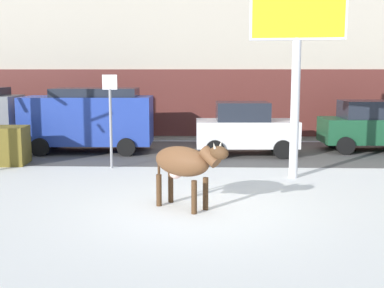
{
  "coord_description": "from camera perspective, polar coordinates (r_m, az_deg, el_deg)",
  "views": [
    {
      "loc": [
        0.27,
        -9.88,
        2.92
      ],
      "look_at": [
        -0.15,
        2.51,
        1.1
      ],
      "focal_mm": 46.49,
      "sensor_mm": 36.0,
      "label": 1
    }
  ],
  "objects": [
    {
      "name": "street_sign",
      "position": [
        15.09,
        -9.34,
        3.48
      ],
      "size": [
        0.44,
        0.08,
        2.82
      ],
      "color": "gray",
      "rests_on": "ground"
    },
    {
      "name": "cow_brown",
      "position": [
        10.55,
        -0.88,
        -2.19
      ],
      "size": [
        1.77,
        1.47,
        1.54
      ],
      "color": "brown",
      "rests_on": "ground"
    },
    {
      "name": "road_strip",
      "position": [
        18.02,
        1.05,
        -0.97
      ],
      "size": [
        60.0,
        5.6,
        0.01
      ],
      "primitive_type": "cube",
      "color": "#514F4C",
      "rests_on": "ground"
    },
    {
      "name": "car_blue_van",
      "position": [
        18.4,
        -11.76,
        2.94
      ],
      "size": [
        4.66,
        2.24,
        2.32
      ],
      "color": "#233D9E",
      "rests_on": "ground"
    },
    {
      "name": "ground_plane",
      "position": [
        10.31,
        0.36,
        -8.11
      ],
      "size": [
        120.0,
        120.0,
        0.0
      ],
      "primitive_type": "plane",
      "color": "white"
    },
    {
      "name": "billboard",
      "position": [
        13.84,
        12.04,
        13.95
      ],
      "size": [
        2.52,
        0.56,
        5.56
      ],
      "color": "silver",
      "rests_on": "ground"
    },
    {
      "name": "car_darkgreen_hatchback",
      "position": [
        19.39,
        19.64,
        1.96
      ],
      "size": [
        3.56,
        2.02,
        1.86
      ],
      "color": "#194C2D",
      "rests_on": "ground"
    },
    {
      "name": "pedestrian_far_left",
      "position": [
        20.85,
        -6.22,
        2.68
      ],
      "size": [
        0.36,
        0.24,
        1.73
      ],
      "color": "#282833",
      "rests_on": "ground"
    },
    {
      "name": "car_white_hatchback",
      "position": [
        17.51,
        6.15,
        1.76
      ],
      "size": [
        3.56,
        2.02,
        1.86
      ],
      "color": "white",
      "rests_on": "ground"
    }
  ]
}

